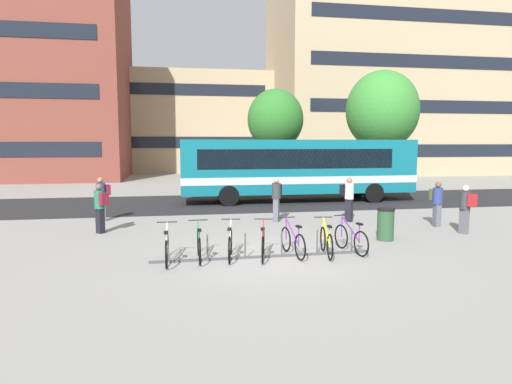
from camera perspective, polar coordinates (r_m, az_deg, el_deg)
ground at (r=12.13m, az=1.67°, el=-8.38°), size 200.00×200.00×0.00m
bus_lane_asphalt at (r=22.93m, az=-3.92°, el=-1.37°), size 80.00×7.20×0.01m
city_bus at (r=23.47m, az=5.42°, el=3.14°), size 12.04×2.66×3.20m
bike_rack at (r=12.14m, az=0.97°, el=-7.93°), size 6.01×0.23×0.70m
parked_bicycle_silver_0 at (r=11.77m, az=-11.24°, el=-7.04°), size 0.52×1.72×0.99m
parked_bicycle_green_1 at (r=11.93m, az=-7.25°, el=-6.78°), size 0.52×1.72×0.99m
parked_bicycle_silver_2 at (r=12.00m, az=-3.29°, el=-6.66°), size 0.52×1.71×0.99m
parked_bicycle_red_3 at (r=12.01m, az=0.90°, el=-6.65°), size 0.56×1.69×0.99m
parked_bicycle_purple_4 at (r=12.33m, az=4.68°, el=-6.33°), size 0.52×1.71×0.99m
parked_bicycle_yellow_5 at (r=12.46m, az=8.91°, el=-6.24°), size 0.52×1.71×0.99m
parked_bicycle_purple_6 at (r=12.93m, az=11.95°, el=-5.84°), size 0.53×1.70×0.99m
commuter_maroon_pack_0 at (r=18.46m, az=-18.99°, el=-0.48°), size 0.61×0.52×1.73m
commuter_black_pack_1 at (r=17.36m, az=2.62°, el=-0.52°), size 0.50×0.60×1.74m
commuter_black_pack_2 at (r=17.78m, az=11.63°, el=-0.52°), size 0.59×0.59×1.72m
commuter_maroon_pack_3 at (r=16.06m, az=-19.17°, el=-1.56°), size 0.58×0.59×1.69m
commuter_olive_pack_4 at (r=17.68m, az=21.98°, el=-1.04°), size 0.34×0.52×1.65m
commuter_red_pack_5 at (r=16.65m, az=25.08°, el=-1.61°), size 0.48×0.60×1.65m
trash_bin at (r=14.75m, az=16.12°, el=-3.92°), size 0.55×0.55×1.03m
street_tree_0 at (r=28.44m, az=2.48°, el=9.16°), size 3.50×3.50×6.38m
street_tree_1 at (r=30.55m, az=15.72°, el=9.92°), size 4.65×4.65×7.67m
building_right_wing at (r=48.63m, az=16.62°, el=16.19°), size 22.79×12.47×23.19m
building_centre_block at (r=49.77m, az=-8.02°, el=8.61°), size 15.90×10.17×10.16m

